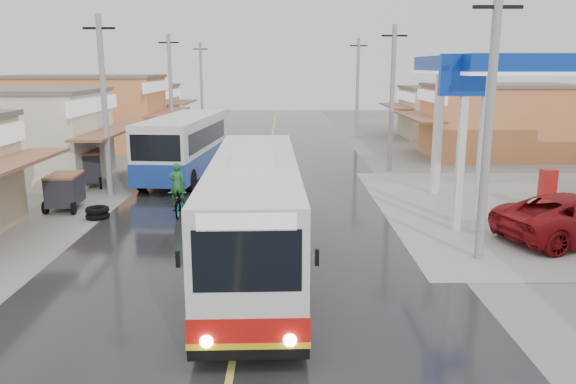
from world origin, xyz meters
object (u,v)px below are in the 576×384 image
Objects in this scene: tricycle_near at (64,190)px; tyre_stack at (98,213)px; cyclist at (179,198)px; second_bus at (185,145)px; tricycle_far at (86,166)px; coach_bus at (255,214)px.

tricycle_near is 2.15× the size of tyre_stack.
cyclist is 2.34× the size of tyre_stack.
cyclist is (1.06, -7.68, -1.03)m from second_bus.
tricycle_far is at bearing -149.63° from second_bus.
cyclist is at bearing 9.53° from tyre_stack.
coach_bus reaches higher than cyclist.
tricycle_near is 2.29m from tyre_stack.
coach_bus is at bearing -41.68° from tyre_stack.
tricycle_near is (-8.17, 7.07, -0.85)m from coach_bus.
coach_bus is 8.73m from tyre_stack.
second_bus is at bearing 76.14° from tyre_stack.
tricycle_near is 0.80× the size of tricycle_far.
tricycle_near is 4.80m from tricycle_far.
cyclist is 4.90m from tricycle_near.
tricycle_near is at bearing -113.51° from second_bus.
tyre_stack is at bearing 136.73° from coach_bus.
second_bus reaches higher than tyre_stack.
tyre_stack is at bearing -86.36° from tricycle_far.
cyclist is 7.89m from tricycle_far.
coach_bus reaches higher than tyre_stack.
second_bus reaches higher than cyclist.
tyre_stack is at bearing -98.58° from second_bus.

